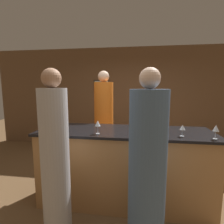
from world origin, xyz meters
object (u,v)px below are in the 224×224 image
(guest_1, at_px, (147,173))
(wine_bottle_0, at_px, (47,123))
(bartender, at_px, (104,125))
(guest_0, at_px, (55,164))

(guest_1, xyz_separation_m, wine_bottle_0, (-1.36, 0.60, 0.34))
(bartender, relative_size, guest_0, 1.07)
(guest_1, distance_m, wine_bottle_0, 1.52)
(bartender, distance_m, wine_bottle_0, 1.34)
(bartender, xyz_separation_m, wine_bottle_0, (-0.58, -1.17, 0.28))
(guest_0, bearing_deg, guest_1, -0.90)
(guest_0, relative_size, guest_1, 1.01)
(bartender, relative_size, wine_bottle_0, 6.32)
(wine_bottle_0, bearing_deg, bartender, 63.47)
(guest_0, relative_size, wine_bottle_0, 5.91)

